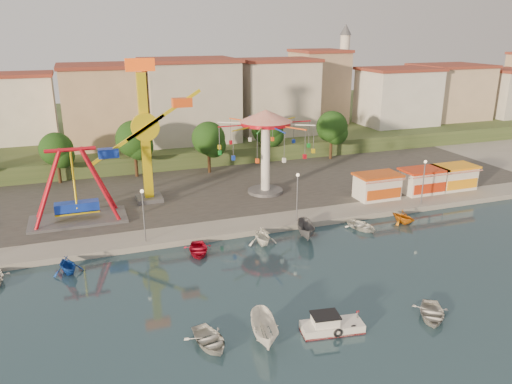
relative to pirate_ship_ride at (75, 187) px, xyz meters
name	(u,v)px	position (x,y,z in m)	size (l,w,h in m)	color
ground	(272,297)	(14.00, -20.94, -4.39)	(200.00, 200.00, 0.00)	#132835
quay_deck	(152,138)	(14.00, 41.06, -4.09)	(200.00, 100.00, 0.60)	#9E998E
asphalt_pad	(189,184)	(14.00, 9.06, -3.79)	(90.00, 28.00, 0.01)	#4C4944
hill_terrace	(148,127)	(14.00, 46.06, -2.89)	(200.00, 60.00, 3.00)	#384C26
pirate_ship_ride	(75,187)	(0.00, 0.00, 0.00)	(10.00, 5.00, 8.00)	#59595E
kamikaze_tower	(149,137)	(8.59, 3.85, 3.96)	(8.73, 3.10, 16.50)	#59595E
wave_swinger	(266,133)	(22.27, 2.19, 3.80)	(11.60, 11.60, 10.40)	#59595E
booth_left	(377,186)	(34.15, -4.46, -2.23)	(5.40, 3.78, 3.08)	white
booth_mid	(422,181)	(40.68, -4.46, -2.23)	(5.40, 3.78, 3.08)	white
booth_right	(454,177)	(45.59, -4.46, -2.23)	(5.40, 3.78, 3.08)	white
lamp_post_1	(144,217)	(6.00, -7.94, -1.29)	(0.14, 0.14, 5.00)	#59595E
lamp_post_2	(297,199)	(22.00, -7.94, -1.29)	(0.14, 0.14, 5.00)	#59595E
lamp_post_3	(423,183)	(38.00, -7.94, -1.29)	(0.14, 0.14, 5.00)	#59595E
tree_1	(56,149)	(-2.00, 15.30, 0.81)	(4.35, 4.35, 6.80)	#382314
tree_2	(134,139)	(8.00, 14.86, 1.52)	(5.02, 5.02, 7.85)	#382314
tree_3	(208,138)	(18.00, 13.42, 1.16)	(4.68, 4.68, 7.32)	#382314
tree_4	(267,129)	(28.00, 16.41, 1.35)	(4.86, 4.86, 7.60)	#382314
tree_5	(332,127)	(38.00, 14.59, 1.31)	(4.83, 4.83, 7.54)	#382314
building_1	(19,117)	(-7.32, 30.44, 2.92)	(12.33, 9.01, 8.63)	silver
building_2	(107,104)	(5.82, 31.02, 4.22)	(11.95, 9.28, 11.23)	tan
building_3	(195,108)	(19.61, 27.86, 3.20)	(12.59, 10.50, 9.20)	beige
building_4	(264,102)	(33.07, 31.26, 3.22)	(10.75, 9.23, 9.24)	beige
building_5	(335,94)	(46.37, 29.39, 4.21)	(12.77, 10.96, 11.21)	tan
building_6	(394,89)	(58.16, 27.83, 4.78)	(8.23, 8.98, 12.36)	silver
building_7	(428,93)	(70.03, 32.76, 2.99)	(11.59, 10.93, 8.76)	beige
building_8	(507,85)	(83.93, 26.25, 4.89)	(12.84, 9.28, 12.58)	beige
minaret	(344,70)	(50.00, 33.06, 8.15)	(2.80, 2.80, 18.00)	silver
cabin_motorboat	(331,326)	(16.16, -26.71, -3.99)	(4.53, 2.25, 1.53)	white
rowboat_a	(209,340)	(7.76, -25.39, -4.00)	(2.69, 3.77, 0.78)	white
rowboat_b	(432,314)	(23.92, -27.73, -4.01)	(2.63, 3.68, 0.76)	beige
skiff	(265,330)	(11.43, -26.15, -3.54)	(1.66, 4.41, 1.70)	white
moored_boat_1	(67,265)	(-1.13, -11.14, -3.62)	(2.53, 2.93, 1.54)	#123EA3
moored_boat_3	(198,250)	(10.42, -11.14, -4.01)	(2.66, 3.73, 0.77)	red
moored_boat_4	(262,236)	(16.87, -11.14, -3.54)	(2.78, 3.22, 1.70)	white
moored_boat_5	(306,230)	(21.64, -11.14, -3.57)	(1.60, 4.26, 1.64)	slate
moored_boat_6	(362,226)	(28.12, -11.14, -4.02)	(2.59, 3.63, 0.75)	white
moored_boat_7	(403,216)	(33.26, -11.14, -3.63)	(2.50, 2.89, 1.52)	orange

